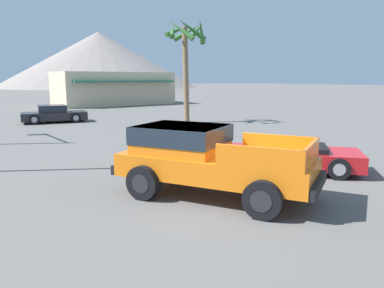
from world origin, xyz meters
name	(u,v)px	position (x,y,z in m)	size (l,w,h in m)	color
ground_plane	(220,194)	(0.00, 0.00, 0.00)	(320.00, 320.00, 0.00)	#5B5956
orange_pickup_truck	(203,156)	(-0.33, 0.28, 1.02)	(4.04, 5.45, 1.77)	orange
red_convertible_car	(294,157)	(3.60, 0.45, 0.44)	(4.04, 4.37, 1.04)	red
parked_car_dark	(54,113)	(1.69, 18.95, 0.61)	(4.50, 2.73, 1.18)	#232328
palm_tree_tall	(186,45)	(8.84, 13.36, 5.12)	(3.01, 3.05, 6.74)	brown
storefront_building	(115,88)	(12.75, 32.21, 1.83)	(12.92, 5.92, 3.65)	beige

